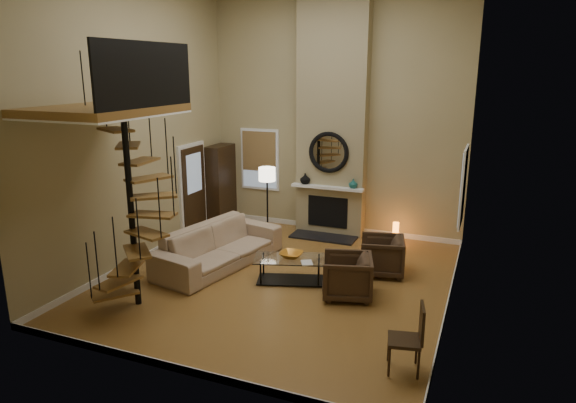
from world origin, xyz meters
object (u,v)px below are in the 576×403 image
at_px(hutch, 221,185).
at_px(floor_lamp, 267,180).
at_px(armchair_far, 352,277).
at_px(side_chair, 411,335).
at_px(sofa, 219,246).
at_px(accent_lamp, 396,233).
at_px(coffee_table, 290,267).
at_px(armchair_near, 386,256).

bearing_deg(hutch, floor_lamp, -28.77).
xyz_separation_m(armchair_far, side_chair, (1.30, -1.91, 0.17)).
bearing_deg(sofa, floor_lamp, 0.98).
xyz_separation_m(sofa, accent_lamp, (3.01, 2.57, -0.15)).
relative_size(hutch, coffee_table, 1.39).
bearing_deg(armchair_far, armchair_near, 148.12).
xyz_separation_m(sofa, armchair_near, (3.16, 0.79, -0.04)).
relative_size(sofa, armchair_far, 3.35).
xyz_separation_m(armchair_near, accent_lamp, (-0.14, 1.78, -0.10)).
bearing_deg(floor_lamp, sofa, -100.79).
distance_m(armchair_near, side_chair, 3.27).
relative_size(accent_lamp, side_chair, 0.53).
xyz_separation_m(sofa, side_chair, (4.11, -2.33, 0.13)).
bearing_deg(armchair_near, floor_lamp, -119.24).
distance_m(hutch, accent_lamp, 4.46).
bearing_deg(armchair_near, sofa, -88.52).
height_order(armchair_near, armchair_far, armchair_far).
bearing_deg(coffee_table, floor_lamp, 124.76).
xyz_separation_m(floor_lamp, accent_lamp, (2.70, 0.92, -1.16)).
bearing_deg(accent_lamp, floor_lamp, -161.09).
xyz_separation_m(armchair_near, side_chair, (0.95, -3.12, 0.17)).
xyz_separation_m(hutch, floor_lamp, (1.71, -0.94, 0.46)).
bearing_deg(armchair_near, side_chair, 4.52).
bearing_deg(armchair_far, accent_lamp, 160.14).
relative_size(sofa, armchair_near, 3.43).
bearing_deg(coffee_table, sofa, 171.93).
xyz_separation_m(armchair_far, floor_lamp, (-2.50, 2.06, 1.06)).
distance_m(sofa, floor_lamp, 1.96).
bearing_deg(coffee_table, armchair_far, -9.06).
relative_size(hutch, accent_lamp, 4.16).
xyz_separation_m(sofa, floor_lamp, (0.31, 1.64, 1.02)).
bearing_deg(sofa, coffee_table, -86.30).
xyz_separation_m(armchair_near, armchair_far, (-0.34, -1.21, 0.00)).
height_order(hutch, sofa, hutch).
bearing_deg(hutch, armchair_far, -35.46).
height_order(sofa, coffee_table, sofa).
bearing_deg(floor_lamp, armchair_far, -39.48).
relative_size(armchair_far, floor_lamp, 0.49).
bearing_deg(hutch, coffee_table, -43.04).
relative_size(armchair_far, side_chair, 0.91).
distance_m(hutch, side_chair, 7.39).
relative_size(hutch, floor_lamp, 1.19).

